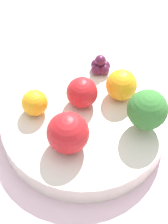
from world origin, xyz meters
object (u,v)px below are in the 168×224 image
at_px(orange_front, 35,103).
at_px(grape_cluster, 100,66).
at_px(broccoli, 147,110).
at_px(apple_green, 82,93).
at_px(bowl, 84,123).
at_px(apple_red, 68,133).
at_px(orange_back, 121,85).

height_order(orange_front, grape_cluster, orange_front).
xyz_separation_m(broccoli, orange_front, (-0.12, 0.11, -0.02)).
xyz_separation_m(apple_green, grape_cluster, (0.06, 0.04, -0.01)).
height_order(broccoli, orange_front, broccoli).
xyz_separation_m(bowl, apple_green, (0.01, 0.02, 0.04)).
bearing_deg(bowl, apple_red, -144.56).
bearing_deg(bowl, apple_green, 64.40).
relative_size(apple_green, grape_cluster, 1.38).
height_order(bowl, apple_green, apple_green).
distance_m(bowl, grape_cluster, 0.10).
xyz_separation_m(orange_back, grape_cluster, (0.00, 0.06, -0.01)).
bearing_deg(orange_front, broccoli, -42.08).
bearing_deg(orange_front, orange_back, -18.12).
relative_size(bowl, orange_front, 6.37).
distance_m(apple_green, orange_front, 0.07).
height_order(bowl, broccoli, broccoli).
bearing_deg(apple_green, grape_cluster, 34.60).
height_order(apple_green, grape_cluster, apple_green).
relative_size(apple_red, grape_cluster, 1.71).
bearing_deg(orange_back, apple_green, 162.30).
distance_m(apple_red, orange_back, 0.12).
bearing_deg(broccoli, orange_back, 85.15).
distance_m(apple_red, orange_front, 0.08).
distance_m(bowl, broccoli, 0.11).
distance_m(apple_red, grape_cluster, 0.16).
bearing_deg(orange_front, apple_red, -82.44).
relative_size(apple_green, orange_back, 0.98).
bearing_deg(apple_green, orange_front, 161.53).
bearing_deg(orange_front, bowl, -39.51).
distance_m(apple_green, grape_cluster, 0.08).
height_order(apple_red, apple_green, apple_red).
distance_m(bowl, orange_front, 0.08).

